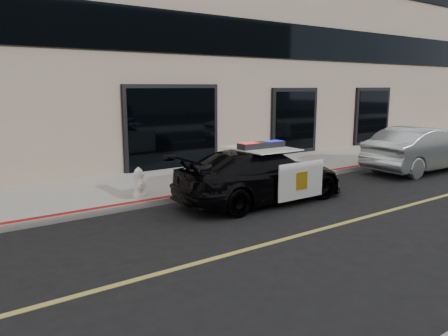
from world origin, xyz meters
TOP-DOWN VIEW (x-y plane):
  - ground at (0.00, 0.00)m, footprint 120.00×120.00m
  - sidewalk_n at (0.00, 5.25)m, footprint 60.00×3.50m
  - building_n at (0.00, 10.50)m, footprint 60.00×7.00m
  - police_car at (-1.08, 2.38)m, footprint 2.11×4.56m
  - silver_sedan at (5.81, 2.25)m, footprint 1.78×4.58m
  - fire_hydrant at (-3.58, 4.03)m, footprint 0.33×0.45m

SIDE VIEW (x-z plane):
  - ground at x=0.00m, z-range 0.00..0.00m
  - sidewalk_n at x=0.00m, z-range 0.00..0.15m
  - fire_hydrant at x=-3.58m, z-range 0.13..0.85m
  - police_car at x=-1.08m, z-range -0.08..1.41m
  - silver_sedan at x=5.81m, z-range 0.00..1.48m
  - building_n at x=0.00m, z-range 0.00..12.00m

